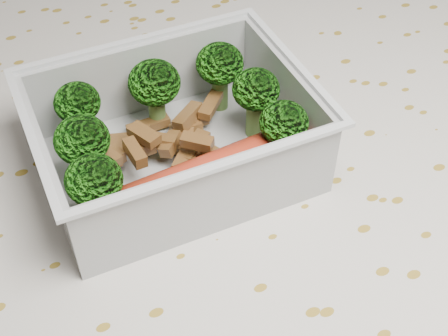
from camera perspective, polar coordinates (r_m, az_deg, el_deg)
name	(u,v)px	position (r m, az deg, el deg)	size (l,w,h in m)	color
dining_table	(212,259)	(0.53, -1.13, -8.29)	(1.40, 0.90, 0.75)	brown
tablecloth	(211,220)	(0.49, -1.22, -4.80)	(1.46, 0.96, 0.19)	silver
lunch_container	(175,143)	(0.46, -4.51, 2.27)	(0.20, 0.16, 0.07)	silver
broccoli_florets	(166,113)	(0.45, -5.30, 5.07)	(0.17, 0.12, 0.06)	#608C3F
meat_pile	(168,141)	(0.47, -5.17, 2.45)	(0.12, 0.07, 0.03)	brown
sausage	(202,178)	(0.43, -1.99, -0.90)	(0.17, 0.04, 0.03)	#BA321C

